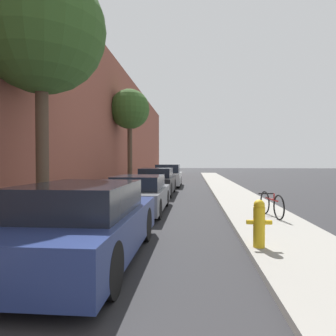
# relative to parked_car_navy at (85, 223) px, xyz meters

# --- Properties ---
(ground_plane) EXTENTS (120.00, 120.00, 0.00)m
(ground_plane) POSITION_rel_parked_car_navy_xyz_m (0.91, 10.73, -0.65)
(ground_plane) COLOR #28282B
(sidewalk_left) EXTENTS (2.00, 52.00, 0.12)m
(sidewalk_left) POSITION_rel_parked_car_navy_xyz_m (-1.99, 10.73, -0.59)
(sidewalk_left) COLOR gray
(sidewalk_left) RESTS_ON ground
(sidewalk_right) EXTENTS (2.00, 52.00, 0.12)m
(sidewalk_right) POSITION_rel_parked_car_navy_xyz_m (3.81, 10.73, -0.59)
(sidewalk_right) COLOR gray
(sidewalk_right) RESTS_ON ground
(building_facade_left) EXTENTS (0.70, 52.00, 8.06)m
(building_facade_left) POSITION_rel_parked_car_navy_xyz_m (-3.34, 10.73, 3.38)
(building_facade_left) COLOR brown
(building_facade_left) RESTS_ON ground
(parked_car_navy) EXTENTS (1.79, 4.31, 1.33)m
(parked_car_navy) POSITION_rel_parked_car_navy_xyz_m (0.00, 0.00, 0.00)
(parked_car_navy) COLOR black
(parked_car_navy) RESTS_ON ground
(parked_car_grey) EXTENTS (1.68, 4.13, 1.22)m
(parked_car_grey) POSITION_rel_parked_car_navy_xyz_m (0.04, 4.99, -0.06)
(parked_car_grey) COLOR black
(parked_car_grey) RESTS_ON ground
(parked_car_black) EXTENTS (1.71, 4.32, 1.35)m
(parked_car_black) POSITION_rel_parked_car_navy_xyz_m (-0.03, 10.15, 0.01)
(parked_car_black) COLOR black
(parked_car_black) RESTS_ON ground
(parked_car_silver) EXTENTS (1.71, 3.95, 1.48)m
(parked_car_silver) POSITION_rel_parked_car_navy_xyz_m (0.12, 15.19, 0.05)
(parked_car_silver) COLOR black
(parked_car_silver) RESTS_ON ground
(street_tree_near) EXTENTS (3.22, 3.22, 6.51)m
(street_tree_near) POSITION_rel_parked_car_navy_xyz_m (-2.00, 2.41, 4.34)
(street_tree_near) COLOR #4C3A2B
(street_tree_near) RESTS_ON sidewalk_left
(street_tree_far) EXTENTS (2.43, 2.43, 5.99)m
(street_tree_far) POSITION_rel_parked_car_navy_xyz_m (-2.09, 13.31, 4.19)
(street_tree_far) COLOR #4C3A2B
(street_tree_far) RESTS_ON sidewalk_left
(fire_hydrant) EXTENTS (0.46, 0.21, 0.87)m
(fire_hydrant) POSITION_rel_parked_car_navy_xyz_m (3.02, 0.69, -0.08)
(fire_hydrant) COLOR gold
(fire_hydrant) RESTS_ON sidewalk_right
(bicycle) EXTENTS (0.44, 1.66, 0.68)m
(bicycle) POSITION_rel_parked_car_navy_xyz_m (4.03, 3.82, -0.18)
(bicycle) COLOR black
(bicycle) RESTS_ON sidewalk_right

